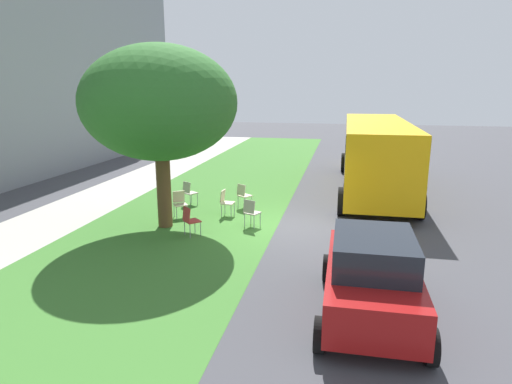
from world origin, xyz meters
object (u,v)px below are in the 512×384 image
(chair_3, at_px, (190,219))
(chair_4, at_px, (189,191))
(chair_0, at_px, (243,194))
(parked_car, at_px, (372,275))
(street_tree, at_px, (160,103))
(chair_2, at_px, (180,202))
(chair_5, at_px, (226,201))
(school_bus, at_px, (376,149))
(chair_1, at_px, (251,211))

(chair_3, bearing_deg, chair_4, 20.35)
(chair_0, height_order, parked_car, parked_car)
(chair_3, relative_size, parked_car, 0.24)
(street_tree, distance_m, chair_0, 4.57)
(street_tree, xyz_separation_m, chair_3, (-0.73, -1.09, -3.27))
(chair_2, relative_size, chair_5, 1.00)
(chair_0, xyz_separation_m, chair_2, (-1.53, 1.83, 0.00))
(parked_car, bearing_deg, street_tree, 53.48)
(chair_3, xyz_separation_m, chair_5, (2.25, -0.47, 0.00))
(chair_0, height_order, chair_2, same)
(chair_2, relative_size, chair_4, 1.00)
(street_tree, distance_m, chair_4, 4.16)
(chair_5, bearing_deg, chair_2, 108.10)
(chair_2, bearing_deg, school_bus, -50.92)
(chair_1, height_order, parked_car, parked_car)
(chair_1, height_order, school_bus, school_bus)
(parked_car, bearing_deg, chair_5, 36.82)
(street_tree, relative_size, chair_3, 6.26)
(street_tree, height_order, chair_3, street_tree)
(chair_3, height_order, chair_4, same)
(chair_2, height_order, parked_car, parked_car)
(chair_0, height_order, chair_4, same)
(street_tree, height_order, chair_0, street_tree)
(chair_1, bearing_deg, school_bus, -34.05)
(chair_1, bearing_deg, chair_4, 52.80)
(chair_1, relative_size, chair_5, 1.00)
(school_bus, bearing_deg, chair_5, 133.57)
(street_tree, distance_m, chair_5, 3.92)
(chair_0, height_order, chair_1, same)
(chair_1, relative_size, school_bus, 0.08)
(chair_3, distance_m, chair_5, 2.29)
(chair_2, xyz_separation_m, chair_5, (0.48, -1.46, 0.00))
(chair_0, distance_m, chair_2, 2.38)
(chair_0, bearing_deg, chair_4, 89.91)
(school_bus, bearing_deg, street_tree, 133.72)
(street_tree, relative_size, school_bus, 0.53)
(street_tree, relative_size, chair_2, 6.26)
(chair_0, relative_size, chair_5, 1.00)
(street_tree, distance_m, parked_car, 8.05)
(chair_4, distance_m, chair_5, 1.99)
(parked_car, bearing_deg, chair_0, 30.31)
(chair_4, height_order, parked_car, parked_car)
(chair_4, bearing_deg, chair_2, -171.62)
(street_tree, height_order, school_bus, street_tree)
(chair_4, bearing_deg, chair_5, -121.91)
(street_tree, bearing_deg, chair_2, -4.88)
(parked_car, height_order, school_bus, school_bus)
(school_bus, bearing_deg, chair_4, 119.26)
(parked_car, bearing_deg, chair_4, 41.25)
(chair_0, height_order, chair_5, same)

